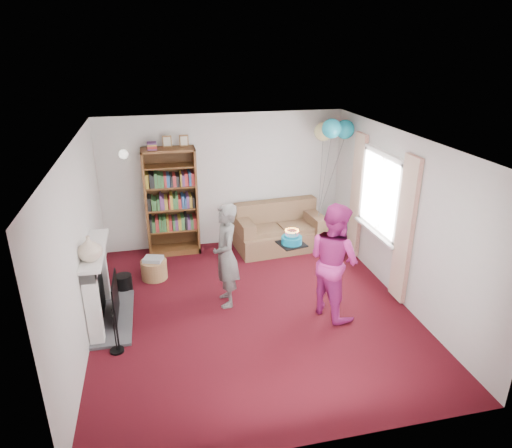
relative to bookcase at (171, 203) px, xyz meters
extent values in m
plane|color=#38080F|center=(1.00, -2.30, -0.96)|extent=(5.00, 5.00, 0.00)
cube|color=silver|center=(1.00, 0.21, 0.29)|extent=(4.50, 0.02, 2.50)
cube|color=silver|center=(-1.26, -2.30, 0.29)|extent=(0.02, 5.00, 2.50)
cube|color=silver|center=(3.26, -2.30, 0.29)|extent=(0.02, 5.00, 2.50)
cube|color=white|center=(1.00, -2.30, 1.54)|extent=(4.50, 5.00, 0.01)
cube|color=#3F3F42|center=(-1.00, -2.10, -0.94)|extent=(0.55, 1.40, 0.04)
cube|color=white|center=(-1.15, -2.65, -0.43)|extent=(0.18, 0.14, 1.06)
cube|color=white|center=(-1.15, -1.55, -0.43)|extent=(0.18, 0.14, 1.06)
cube|color=white|center=(-1.15, -2.10, 0.04)|extent=(0.18, 1.24, 0.16)
cube|color=white|center=(-1.12, -2.10, 0.14)|extent=(0.28, 1.35, 0.05)
cube|color=black|center=(-1.17, -2.10, -0.48)|extent=(0.10, 0.80, 0.86)
cube|color=black|center=(-0.93, -2.10, -0.63)|extent=(0.02, 0.70, 0.60)
cylinder|color=black|center=(-0.90, -2.88, -0.64)|extent=(0.18, 0.18, 0.64)
cylinder|color=black|center=(-0.87, -1.30, -0.83)|extent=(0.26, 0.26, 0.26)
cube|color=white|center=(3.21, -1.70, 1.11)|extent=(0.08, 1.30, 0.08)
cube|color=white|center=(3.21, -1.70, -0.14)|extent=(0.08, 1.30, 0.08)
cube|color=white|center=(3.24, -1.70, 0.49)|extent=(0.01, 1.15, 1.20)
cube|color=white|center=(3.18, -1.70, -0.17)|extent=(0.14, 1.32, 0.04)
cube|color=beige|center=(3.20, -2.52, 0.19)|extent=(0.07, 0.38, 2.20)
cube|color=beige|center=(3.20, -0.88, 0.19)|extent=(0.07, 0.38, 2.20)
cylinder|color=gold|center=(-0.75, 0.15, 0.94)|extent=(0.04, 0.12, 0.04)
sphere|color=white|center=(-0.75, 0.06, 0.92)|extent=(0.16, 0.16, 0.16)
cube|color=#472B14|center=(0.00, 0.16, 0.02)|extent=(0.93, 0.04, 1.96)
cube|color=brown|center=(-0.44, -0.03, 0.02)|extent=(0.04, 0.42, 1.96)
cube|color=brown|center=(0.45, -0.03, 0.02)|extent=(0.04, 0.42, 1.96)
cube|color=brown|center=(0.00, -0.03, 0.98)|extent=(0.93, 0.42, 0.04)
cube|color=brown|center=(0.00, -0.03, -0.91)|extent=(0.93, 0.42, 0.10)
cube|color=brown|center=(0.00, -0.03, -0.50)|extent=(0.85, 0.38, 0.03)
cube|color=brown|center=(0.00, -0.03, -0.08)|extent=(0.85, 0.38, 0.02)
cube|color=brown|center=(0.00, -0.03, 0.33)|extent=(0.85, 0.38, 0.02)
cube|color=brown|center=(0.00, -0.03, 0.69)|extent=(0.85, 0.38, 0.02)
cube|color=maroon|center=(-0.26, -0.05, 1.06)|extent=(0.16, 0.22, 0.12)
cube|color=brown|center=(0.00, 0.02, 1.11)|extent=(0.16, 0.02, 0.20)
cube|color=brown|center=(0.29, 0.02, 1.11)|extent=(0.16, 0.02, 0.20)
cube|color=brown|center=(1.96, -0.30, -0.77)|extent=(1.61, 0.85, 0.38)
cube|color=brown|center=(1.96, 0.00, -0.44)|extent=(1.61, 0.24, 0.66)
cube|color=brown|center=(1.27, -0.30, -0.58)|extent=(0.24, 0.80, 0.52)
cube|color=brown|center=(2.65, -0.30, -0.58)|extent=(0.24, 0.80, 0.52)
cube|color=brown|center=(1.60, -0.38, -0.55)|extent=(0.68, 0.55, 0.12)
cube|color=brown|center=(2.32, -0.38, -0.55)|extent=(0.68, 0.55, 0.12)
cylinder|color=#976E46|center=(-0.39, -1.00, -0.80)|extent=(0.43, 0.43, 0.32)
cube|color=beige|center=(-0.39, -1.00, -0.61)|extent=(0.30, 0.23, 0.06)
imported|color=black|center=(0.67, -2.03, -0.18)|extent=(0.38, 0.57, 1.57)
imported|color=#A92174|center=(2.10, -2.62, -0.12)|extent=(0.90, 1.00, 1.68)
cube|color=black|center=(1.55, -2.37, 0.08)|extent=(0.35, 0.35, 0.02)
cylinder|color=#0A607D|center=(1.55, -2.37, 0.14)|extent=(0.29, 0.29, 0.10)
cylinder|color=#0A607D|center=(1.55, -2.37, 0.20)|extent=(0.21, 0.21, 0.04)
cylinder|color=#DA61A0|center=(1.64, -2.37, 0.23)|extent=(0.01, 0.01, 0.09)
sphere|color=orange|center=(1.64, -2.37, 0.28)|extent=(0.02, 0.02, 0.02)
cylinder|color=#DA61A0|center=(1.63, -2.34, 0.23)|extent=(0.01, 0.01, 0.09)
sphere|color=orange|center=(1.63, -2.34, 0.28)|extent=(0.02, 0.02, 0.02)
cylinder|color=#DA61A0|center=(1.61, -2.32, 0.23)|extent=(0.01, 0.01, 0.09)
sphere|color=orange|center=(1.61, -2.32, 0.28)|extent=(0.02, 0.02, 0.02)
cylinder|color=#DA61A0|center=(1.59, -2.30, 0.23)|extent=(0.01, 0.01, 0.09)
sphere|color=orange|center=(1.59, -2.30, 0.28)|extent=(0.02, 0.02, 0.02)
cylinder|color=#DA61A0|center=(1.56, -2.29, 0.23)|extent=(0.01, 0.01, 0.09)
sphere|color=orange|center=(1.56, -2.29, 0.28)|extent=(0.02, 0.02, 0.02)
cylinder|color=#DA61A0|center=(1.53, -2.29, 0.23)|extent=(0.01, 0.01, 0.09)
sphere|color=orange|center=(1.53, -2.29, 0.28)|extent=(0.02, 0.02, 0.02)
cylinder|color=#DA61A0|center=(1.50, -2.31, 0.23)|extent=(0.01, 0.01, 0.09)
sphere|color=orange|center=(1.50, -2.31, 0.28)|extent=(0.02, 0.02, 0.02)
cylinder|color=#DA61A0|center=(1.48, -2.33, 0.23)|extent=(0.01, 0.01, 0.09)
sphere|color=orange|center=(1.48, -2.33, 0.28)|extent=(0.02, 0.02, 0.02)
cylinder|color=#DA61A0|center=(1.47, -2.36, 0.23)|extent=(0.01, 0.01, 0.09)
sphere|color=orange|center=(1.47, -2.36, 0.28)|extent=(0.02, 0.02, 0.02)
cylinder|color=#DA61A0|center=(1.47, -2.39, 0.23)|extent=(0.01, 0.01, 0.09)
sphere|color=orange|center=(1.47, -2.39, 0.28)|extent=(0.02, 0.02, 0.02)
cylinder|color=#DA61A0|center=(1.48, -2.42, 0.23)|extent=(0.01, 0.01, 0.09)
sphere|color=orange|center=(1.48, -2.42, 0.28)|extent=(0.02, 0.02, 0.02)
cylinder|color=#DA61A0|center=(1.50, -2.44, 0.23)|extent=(0.01, 0.01, 0.09)
sphere|color=orange|center=(1.50, -2.44, 0.28)|extent=(0.02, 0.02, 0.02)
cylinder|color=#DA61A0|center=(1.53, -2.46, 0.23)|extent=(0.01, 0.01, 0.09)
sphere|color=orange|center=(1.53, -2.46, 0.28)|extent=(0.02, 0.02, 0.02)
cylinder|color=#DA61A0|center=(1.56, -2.46, 0.23)|extent=(0.01, 0.01, 0.09)
sphere|color=orange|center=(1.56, -2.46, 0.28)|extent=(0.02, 0.02, 0.02)
cylinder|color=#DA61A0|center=(1.59, -2.45, 0.23)|extent=(0.01, 0.01, 0.09)
sphere|color=orange|center=(1.59, -2.45, 0.28)|extent=(0.02, 0.02, 0.02)
cylinder|color=#DA61A0|center=(1.61, -2.43, 0.23)|extent=(0.01, 0.01, 0.09)
sphere|color=orange|center=(1.61, -2.43, 0.28)|extent=(0.02, 0.02, 0.02)
cylinder|color=#DA61A0|center=(1.63, -2.41, 0.23)|extent=(0.01, 0.01, 0.09)
sphere|color=orange|center=(1.63, -2.41, 0.28)|extent=(0.02, 0.02, 0.02)
sphere|color=#3F3F3F|center=(2.65, -0.50, -0.30)|extent=(0.02, 0.02, 0.02)
sphere|color=teal|center=(3.12, -0.34, 1.26)|extent=(0.34, 0.34, 0.34)
sphere|color=#DBD186|center=(2.79, -0.15, 1.20)|extent=(0.34, 0.34, 0.34)
sphere|color=teal|center=(2.79, -0.53, 1.32)|extent=(0.34, 0.34, 0.34)
imported|color=beige|center=(-1.12, -2.45, 0.32)|extent=(0.33, 0.33, 0.32)
camera|label=1|loc=(-0.22, -7.95, 2.74)|focal=32.00mm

